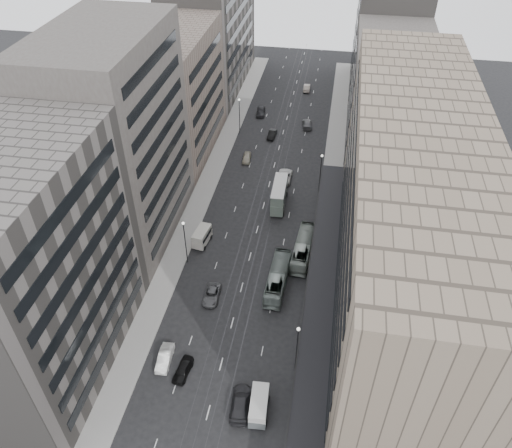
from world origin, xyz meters
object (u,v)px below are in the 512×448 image
Objects in this scene: sedan_2 at (212,295)px; vw_microbus at (259,405)px; sedan_0 at (183,370)px; sedan_1 at (165,358)px; bus_far at (303,248)px; double_decker at (279,194)px; bus_near at (278,278)px; pedestrian at (307,435)px; panel_van at (202,236)px.

vw_microbus is at bearing -61.54° from sedan_2.
sedan_1 is at bearing 161.94° from sedan_0.
sedan_2 is at bearing 47.15° from bus_far.
vw_microbus is 14.34m from sedan_1.
double_decker is 1.79× the size of sedan_1.
bus_near reaches higher than sedan_1.
bus_far is (3.16, 7.36, 0.00)m from bus_near.
double_decker is at bearing 85.80° from sedan_0.
bus_near is 6.37× the size of pedestrian.
pedestrian is (16.10, -19.47, 0.36)m from sedan_2.
pedestrian is (9.36, -43.95, -1.41)m from double_decker.
vw_microbus is 1.09× the size of panel_van.
vw_microbus is at bearing -12.48° from sedan_0.
pedestrian is at bearing -24.30° from sedan_1.
vw_microbus is 1.09× the size of sedan_1.
sedan_0 is 3.13m from sedan_1.
sedan_0 is 13.28m from sedan_2.
pedestrian is (6.06, -2.51, -0.46)m from vw_microbus.
sedan_1 is at bearing -79.51° from panel_van.
bus_near is 8.01m from bus_far.
double_decker is 1.73× the size of sedan_2.
bus_near is 10.33m from sedan_2.
pedestrian reaches higher than sedan_1.
panel_van is 37.44m from pedestrian.
bus_near is at bearing 48.83° from sedan_1.
double_decker is 41.58m from vw_microbus.
sedan_2 is 25.27m from pedestrian.
bus_far is at bearing 7.52° from panel_van.
double_decker is 1.96× the size of sedan_0.
bus_far is at bearing -92.53° from pedestrian.
pedestrian is at bearing -79.20° from double_decker.
sedan_1 is at bearing 54.01° from bus_near.
bus_far is 2.32× the size of sedan_2.
sedan_1 is at bearing 60.15° from bus_far.
sedan_2 is (4.52, -11.78, -0.86)m from panel_van.
vw_microbus is (3.30, -41.44, -0.96)m from double_decker.
double_decker reaches higher than bus_near.
double_decker is at bearing 91.18° from vw_microbus.
double_decker is at bearing -80.72° from bus_near.
sedan_0 is at bearing -73.23° from panel_van.
bus_near is 1.34× the size of double_decker.
panel_van is at bearing -132.78° from double_decker.
sedan_2 is (0.55, 13.27, -0.06)m from sedan_0.
sedan_0 is at bearing -94.52° from sedan_2.
sedan_2 is at bearing 117.25° from vw_microbus.
sedan_0 is 0.88× the size of sedan_2.
sedan_2 is at bearing -106.62° from double_decker.
panel_van is 23.78m from sedan_1.
double_decker is 17.00m from panel_van.
bus_near is 20.69m from sedan_1.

